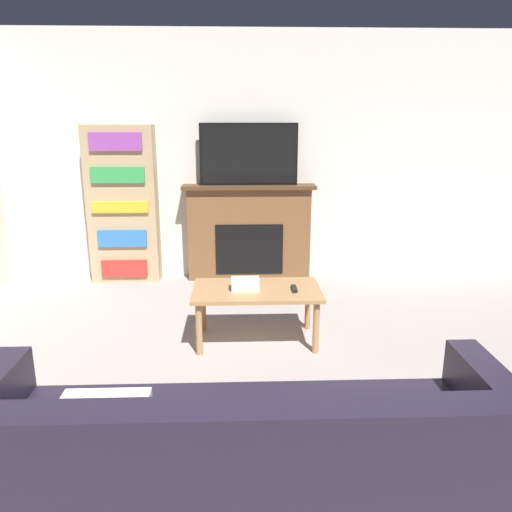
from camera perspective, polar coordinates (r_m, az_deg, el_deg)
The scene contains 8 objects.
wall_back at distance 5.68m, azimuth 0.22°, elevation 11.10°, with size 6.69×0.06×2.70m.
fireplace at distance 5.65m, azimuth -0.80°, elevation 2.78°, with size 1.47×0.28×1.07m.
tv at distance 5.51m, azimuth -0.83°, elevation 11.54°, with size 1.06×0.03×0.66m.
couch at distance 2.40m, azimuth -1.57°, elevation -23.37°, with size 2.51×0.99×0.82m.
coffee_table at distance 4.04m, azimuth 0.07°, elevation -4.54°, with size 1.03×0.58×0.46m.
tissue_box at distance 3.98m, azimuth -1.23°, elevation -3.22°, with size 0.22×0.12×0.10m.
remote_control at distance 4.00m, azimuth 4.38°, elevation -3.74°, with size 0.04×0.15×0.02m.
bookshelf at distance 5.71m, azimuth -14.97°, elevation 5.66°, with size 0.75×0.29×1.72m.
Camera 1 is at (-0.23, -1.17, 1.78)m, focal length 35.00 mm.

